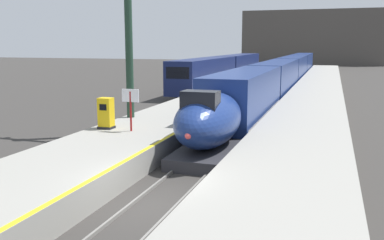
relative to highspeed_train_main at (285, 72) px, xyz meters
The scene contains 16 objects.
ground_plane 40.36m from the highspeed_train_main, 90.00° to the right, with size 260.00×260.00×0.00m, color #33302D.
platform_left 16.14m from the highspeed_train_main, 104.59° to the right, with size 4.80×110.00×1.05m, color gray.
platform_right 16.14m from the highspeed_train_main, 75.41° to the right, with size 4.80×110.00×1.05m, color gray.
platform_left_safety_stripe 15.69m from the highspeed_train_main, 96.49° to the right, with size 0.20×107.80×0.01m, color yellow.
rail_main_left 12.97m from the highspeed_train_main, 93.35° to the right, with size 0.08×110.00×0.12m, color slate.
rail_main_right 12.97m from the highspeed_train_main, 86.65° to the right, with size 0.08×110.00×0.12m, color slate.
rail_secondary_left 15.69m from the highspeed_train_main, 124.64° to the right, with size 0.08×110.00×0.12m, color slate.
rail_secondary_right 14.89m from the highspeed_train_main, 119.85° to the right, with size 0.08×110.00×0.12m, color slate.
highspeed_train_main is the anchor object (origin of this frame).
regional_train_adjacent 8.41m from the highspeed_train_main, 164.36° to the left, with size 2.85×36.60×3.80m.
station_column_mid 30.94m from the highspeed_train_main, 101.13° to the right, with size 4.00×0.68×9.65m.
passenger_near_edge 24.62m from the highspeed_train_main, 97.63° to the right, with size 0.46×0.41×1.69m.
rolling_suitcase 24.11m from the highspeed_train_main, 95.47° to the right, with size 0.40×0.22×0.98m.
ticket_machine_yellow 33.97m from the highspeed_train_main, 99.40° to the right, with size 0.76×0.62×1.60m.
departure_info_board 33.96m from the highspeed_train_main, 96.81° to the right, with size 0.90×0.10×2.12m.
terminus_back_wall 61.90m from the highspeed_train_main, 90.00° to the left, with size 36.00×2.00×14.00m, color #4C4742.
Camera 1 is at (5.44, -12.32, 5.37)m, focal length 39.72 mm.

